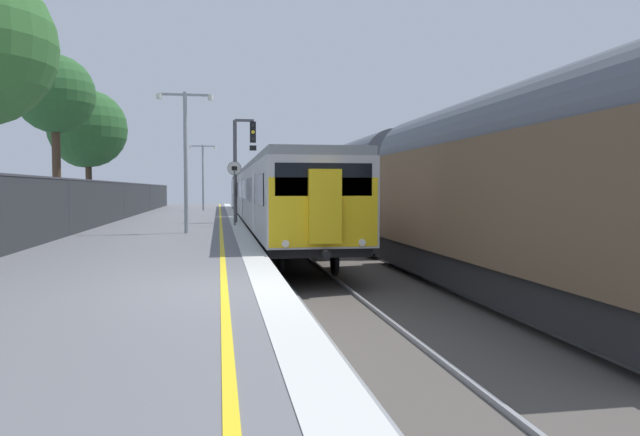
{
  "coord_description": "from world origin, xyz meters",
  "views": [
    {
      "loc": [
        -0.42,
        -9.37,
        1.58
      ],
      "look_at": [
        1.86,
        3.86,
        0.92
      ],
      "focal_mm": 32.9,
      "sensor_mm": 36.0,
      "label": 1
    }
  ],
  "objects_px": {
    "commuter_train_at_platform": "(263,195)",
    "background_tree_right": "(87,132)",
    "speed_limit_sign": "(235,185)",
    "background_tree_left": "(53,97)",
    "freight_train_adjacent_track": "(404,188)",
    "platform_lamp_far": "(203,171)",
    "platform_lamp_mid": "(186,149)",
    "signal_gantry": "(241,158)"
  },
  "relations": [
    {
      "from": "commuter_train_at_platform",
      "to": "freight_train_adjacent_track",
      "type": "bearing_deg",
      "value": -74.08
    },
    {
      "from": "commuter_train_at_platform",
      "to": "background_tree_right",
      "type": "bearing_deg",
      "value": -174.74
    },
    {
      "from": "freight_train_adjacent_track",
      "to": "background_tree_right",
      "type": "bearing_deg",
      "value": 135.76
    },
    {
      "from": "platform_lamp_mid",
      "to": "background_tree_left",
      "type": "distance_m",
      "value": 8.46
    },
    {
      "from": "platform_lamp_far",
      "to": "background_tree_right",
      "type": "bearing_deg",
      "value": -116.88
    },
    {
      "from": "freight_train_adjacent_track",
      "to": "speed_limit_sign",
      "type": "distance_m",
      "value": 8.1
    },
    {
      "from": "commuter_train_at_platform",
      "to": "signal_gantry",
      "type": "bearing_deg",
      "value": -103.82
    },
    {
      "from": "freight_train_adjacent_track",
      "to": "background_tree_right",
      "type": "height_order",
      "value": "background_tree_right"
    },
    {
      "from": "freight_train_adjacent_track",
      "to": "platform_lamp_mid",
      "type": "relative_size",
      "value": 5.56
    },
    {
      "from": "commuter_train_at_platform",
      "to": "background_tree_left",
      "type": "bearing_deg",
      "value": -143.5
    },
    {
      "from": "background_tree_left",
      "to": "freight_train_adjacent_track",
      "type": "bearing_deg",
      "value": -27.21
    },
    {
      "from": "freight_train_adjacent_track",
      "to": "speed_limit_sign",
      "type": "relative_size",
      "value": 10.07
    },
    {
      "from": "background_tree_left",
      "to": "platform_lamp_far",
      "type": "bearing_deg",
      "value": 71.65
    },
    {
      "from": "platform_lamp_mid",
      "to": "background_tree_left",
      "type": "xyz_separation_m",
      "value": [
        -5.86,
        5.53,
        2.57
      ]
    },
    {
      "from": "signal_gantry",
      "to": "background_tree_left",
      "type": "height_order",
      "value": "background_tree_left"
    },
    {
      "from": "background_tree_left",
      "to": "signal_gantry",
      "type": "bearing_deg",
      "value": 7.68
    },
    {
      "from": "signal_gantry",
      "to": "platform_lamp_mid",
      "type": "height_order",
      "value": "platform_lamp_mid"
    },
    {
      "from": "signal_gantry",
      "to": "platform_lamp_far",
      "type": "distance_m",
      "value": 16.74
    },
    {
      "from": "freight_train_adjacent_track",
      "to": "background_tree_left",
      "type": "height_order",
      "value": "background_tree_left"
    },
    {
      "from": "signal_gantry",
      "to": "platform_lamp_far",
      "type": "height_order",
      "value": "signal_gantry"
    },
    {
      "from": "signal_gantry",
      "to": "platform_lamp_far",
      "type": "xyz_separation_m",
      "value": [
        -2.22,
        16.59,
        -0.13
      ]
    },
    {
      "from": "freight_train_adjacent_track",
      "to": "platform_lamp_mid",
      "type": "distance_m",
      "value": 7.95
    },
    {
      "from": "platform_lamp_far",
      "to": "signal_gantry",
      "type": "bearing_deg",
      "value": -82.39
    },
    {
      "from": "commuter_train_at_platform",
      "to": "platform_lamp_far",
      "type": "xyz_separation_m",
      "value": [
        -3.69,
        10.61,
        1.68
      ]
    },
    {
      "from": "signal_gantry",
      "to": "platform_lamp_far",
      "type": "bearing_deg",
      "value": 97.61
    },
    {
      "from": "freight_train_adjacent_track",
      "to": "speed_limit_sign",
      "type": "xyz_separation_m",
      "value": [
        -5.85,
        5.6,
        0.15
      ]
    },
    {
      "from": "commuter_train_at_platform",
      "to": "platform_lamp_mid",
      "type": "bearing_deg",
      "value": -106.31
    },
    {
      "from": "freight_train_adjacent_track",
      "to": "commuter_train_at_platform",
      "type": "bearing_deg",
      "value": 105.92
    },
    {
      "from": "commuter_train_at_platform",
      "to": "background_tree_right",
      "type": "height_order",
      "value": "background_tree_right"
    },
    {
      "from": "background_tree_right",
      "to": "freight_train_adjacent_track",
      "type": "bearing_deg",
      "value": -44.24
    },
    {
      "from": "freight_train_adjacent_track",
      "to": "platform_lamp_far",
      "type": "distance_m",
      "value": 25.85
    },
    {
      "from": "platform_lamp_mid",
      "to": "signal_gantry",
      "type": "bearing_deg",
      "value": 71.5
    },
    {
      "from": "platform_lamp_far",
      "to": "speed_limit_sign",
      "type": "bearing_deg",
      "value": -84.48
    },
    {
      "from": "signal_gantry",
      "to": "platform_lamp_far",
      "type": "relative_size",
      "value": 1.0
    },
    {
      "from": "freight_train_adjacent_track",
      "to": "platform_lamp_mid",
      "type": "bearing_deg",
      "value": 169.41
    },
    {
      "from": "speed_limit_sign",
      "to": "platform_lamp_far",
      "type": "bearing_deg",
      "value": 95.52
    },
    {
      "from": "speed_limit_sign",
      "to": "background_tree_left",
      "type": "xyz_separation_m",
      "value": [
        -7.7,
        1.37,
        3.82
      ]
    },
    {
      "from": "platform_lamp_far",
      "to": "background_tree_right",
      "type": "xyz_separation_m",
      "value": [
        -5.82,
        -11.49,
        1.73
      ]
    },
    {
      "from": "platform_lamp_far",
      "to": "platform_lamp_mid",
      "type": "bearing_deg",
      "value": -90.0
    },
    {
      "from": "platform_lamp_far",
      "to": "background_tree_left",
      "type": "xyz_separation_m",
      "value": [
        -5.86,
        -17.68,
        2.65
      ]
    },
    {
      "from": "background_tree_left",
      "to": "background_tree_right",
      "type": "distance_m",
      "value": 6.26
    },
    {
      "from": "freight_train_adjacent_track",
      "to": "platform_lamp_mid",
      "type": "height_order",
      "value": "platform_lamp_mid"
    }
  ]
}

